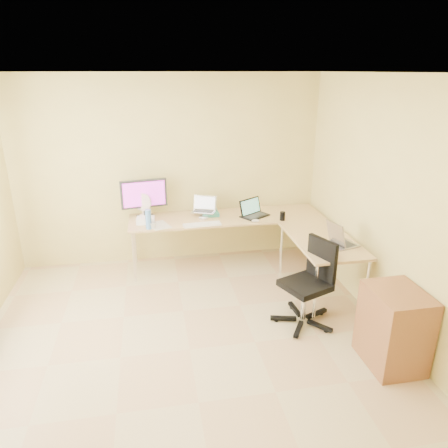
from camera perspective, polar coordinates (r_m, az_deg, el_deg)
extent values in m
plane|color=tan|center=(4.35, -4.72, -16.74)|extent=(4.50, 4.50, 0.00)
plane|color=white|center=(3.48, -6.02, 19.90)|extent=(4.50, 4.50, 0.00)
plane|color=#E1D17B|center=(5.87, -7.38, 7.18)|extent=(4.50, 0.00, 4.50)
plane|color=#E1D17B|center=(1.82, 2.18, -26.27)|extent=(4.50, 0.00, 4.50)
plane|color=#E1D17B|center=(4.41, 23.00, 1.25)|extent=(0.00, 4.50, 4.50)
cube|color=tan|center=(5.86, 0.36, -2.29)|extent=(2.65, 0.70, 0.73)
cube|color=tan|center=(5.26, 12.99, -5.62)|extent=(0.70, 1.30, 0.73)
cube|color=#252525|center=(5.72, -10.85, 3.46)|extent=(0.64, 0.30, 0.53)
cube|color=#276C57|center=(5.81, -1.92, 1.58)|extent=(0.22, 0.30, 0.05)
cube|color=silver|center=(5.73, -2.81, 2.67)|extent=(0.39, 0.35, 0.21)
cube|color=black|center=(5.70, 4.25, 2.18)|extent=(0.47, 0.44, 0.24)
cube|color=white|center=(5.40, -3.01, -0.07)|extent=(0.50, 0.17, 0.02)
ellipsoid|color=silver|center=(5.52, 4.33, 0.46)|extent=(0.11, 0.07, 0.04)
imported|color=silver|center=(5.35, -9.69, -0.19)|extent=(0.09, 0.09, 0.08)
cylinder|color=silver|center=(5.63, -2.81, 0.85)|extent=(0.16, 0.16, 0.03)
cylinder|color=#5088D3|center=(5.32, -10.31, 0.63)|extent=(0.09, 0.09, 0.25)
cube|color=beige|center=(5.45, -8.83, -0.17)|extent=(0.32, 0.38, 0.01)
cube|color=white|center=(5.55, -10.69, 0.50)|extent=(0.24, 0.19, 0.08)
cylinder|color=silver|center=(5.78, -11.05, 2.52)|extent=(0.32, 0.32, 0.32)
cylinder|color=black|center=(5.61, 8.00, 1.08)|extent=(0.09, 0.09, 0.12)
cube|color=#9E9CAD|center=(4.94, 16.04, -1.51)|extent=(0.42, 0.36, 0.24)
cube|color=black|center=(4.56, 11.06, -7.77)|extent=(0.75, 0.75, 0.95)
cube|color=brown|center=(4.28, 22.17, -13.25)|extent=(0.47, 0.58, 0.80)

